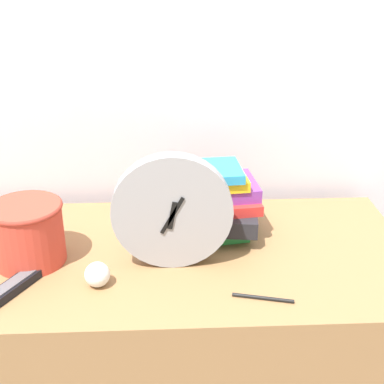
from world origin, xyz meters
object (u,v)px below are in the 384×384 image
book_stack (210,202)px  basket (28,231)px  crumpled_paper_ball (97,274)px  tv_remote (15,285)px  pen (263,298)px  desk_clock (172,212)px

book_stack → basket: book_stack is taller
book_stack → basket: bearing=-165.2°
book_stack → crumpled_paper_ball: book_stack is taller
book_stack → tv_remote: size_ratio=1.54×
crumpled_paper_ball → pen: 0.37m
book_stack → desk_clock: bearing=-123.8°
desk_clock → book_stack: size_ratio=1.12×
book_stack → basket: (-0.44, -0.12, -0.01)m
basket → crumpled_paper_ball: size_ratio=3.08×
tv_remote → crumpled_paper_ball: crumpled_paper_ball is taller
pen → book_stack: bearing=107.3°
tv_remote → crumpled_paper_ball: size_ratio=2.84×
book_stack → basket: 0.45m
book_stack → crumpled_paper_ball: 0.36m
desk_clock → book_stack: 0.18m
desk_clock → pen: (0.19, -0.15, -0.14)m
crumpled_paper_ball → pen: size_ratio=0.44×
basket → tv_remote: basket is taller
book_stack → pen: size_ratio=1.91×
desk_clock → pen: desk_clock is taller
desk_clock → tv_remote: bearing=-166.0°
basket → pen: size_ratio=1.34×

